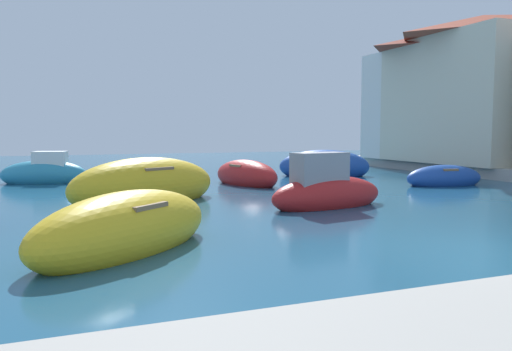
{
  "coord_description": "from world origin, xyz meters",
  "views": [
    {
      "loc": [
        -7.15,
        -6.15,
        2.11
      ],
      "look_at": [
        -1.33,
        8.76,
        0.68
      ],
      "focal_mm": 35.74,
      "sensor_mm": 36.0,
      "label": 1
    }
  ],
  "objects_px": {
    "moored_boat_2": "(145,186)",
    "moored_boat_1": "(324,167)",
    "waterfront_building_far": "(447,94)",
    "waterfront_building_annex": "(481,88)",
    "moored_boat_4": "(246,176)",
    "moored_boat_8": "(44,173)",
    "moored_boat_7": "(444,178)",
    "moored_boat_9": "(126,229)",
    "moored_boat_6": "(327,192)"
  },
  "relations": [
    {
      "from": "moored_boat_2",
      "to": "moored_boat_9",
      "type": "relative_size",
      "value": 1.26
    },
    {
      "from": "moored_boat_8",
      "to": "waterfront_building_far",
      "type": "xyz_separation_m",
      "value": [
        20.67,
        0.62,
        3.73
      ]
    },
    {
      "from": "moored_boat_4",
      "to": "moored_boat_8",
      "type": "bearing_deg",
      "value": 49.17
    },
    {
      "from": "waterfront_building_far",
      "to": "moored_boat_4",
      "type": "bearing_deg",
      "value": -162.88
    },
    {
      "from": "moored_boat_2",
      "to": "moored_boat_4",
      "type": "xyz_separation_m",
      "value": [
        4.43,
        3.45,
        -0.12
      ]
    },
    {
      "from": "moored_boat_6",
      "to": "moored_boat_7",
      "type": "height_order",
      "value": "moored_boat_6"
    },
    {
      "from": "moored_boat_7",
      "to": "moored_boat_9",
      "type": "height_order",
      "value": "moored_boat_9"
    },
    {
      "from": "moored_boat_9",
      "to": "moored_boat_8",
      "type": "bearing_deg",
      "value": 55.82
    },
    {
      "from": "waterfront_building_far",
      "to": "moored_boat_7",
      "type": "bearing_deg",
      "value": -131.68
    },
    {
      "from": "moored_boat_6",
      "to": "waterfront_building_far",
      "type": "xyz_separation_m",
      "value": [
        13.28,
        10.36,
        3.69
      ]
    },
    {
      "from": "moored_boat_2",
      "to": "moored_boat_4",
      "type": "relative_size",
      "value": 1.38
    },
    {
      "from": "moored_boat_2",
      "to": "moored_boat_6",
      "type": "xyz_separation_m",
      "value": [
        4.5,
        -2.8,
        -0.05
      ]
    },
    {
      "from": "moored_boat_2",
      "to": "moored_boat_7",
      "type": "distance_m",
      "value": 11.42
    },
    {
      "from": "moored_boat_8",
      "to": "waterfront_building_annex",
      "type": "height_order",
      "value": "waterfront_building_annex"
    },
    {
      "from": "moored_boat_7",
      "to": "moored_boat_9",
      "type": "relative_size",
      "value": 0.78
    },
    {
      "from": "moored_boat_8",
      "to": "moored_boat_2",
      "type": "bearing_deg",
      "value": 127.52
    },
    {
      "from": "moored_boat_6",
      "to": "waterfront_building_far",
      "type": "bearing_deg",
      "value": 27.49
    },
    {
      "from": "moored_boat_2",
      "to": "waterfront_building_far",
      "type": "distance_m",
      "value": 19.66
    },
    {
      "from": "moored_boat_1",
      "to": "moored_boat_9",
      "type": "relative_size",
      "value": 1.09
    },
    {
      "from": "moored_boat_2",
      "to": "moored_boat_9",
      "type": "distance_m",
      "value": 6.19
    },
    {
      "from": "moored_boat_2",
      "to": "moored_boat_1",
      "type": "bearing_deg",
      "value": 6.09
    },
    {
      "from": "moored_boat_6",
      "to": "moored_boat_8",
      "type": "height_order",
      "value": "moored_boat_6"
    },
    {
      "from": "moored_boat_7",
      "to": "waterfront_building_far",
      "type": "height_order",
      "value": "waterfront_building_far"
    },
    {
      "from": "moored_boat_7",
      "to": "moored_boat_1",
      "type": "bearing_deg",
      "value": 121.14
    },
    {
      "from": "moored_boat_6",
      "to": "moored_boat_2",
      "type": "bearing_deg",
      "value": 137.68
    },
    {
      "from": "moored_boat_9",
      "to": "moored_boat_4",
      "type": "bearing_deg",
      "value": 17.71
    },
    {
      "from": "moored_boat_2",
      "to": "waterfront_building_far",
      "type": "bearing_deg",
      "value": -2.8
    },
    {
      "from": "waterfront_building_far",
      "to": "moored_boat_1",
      "type": "bearing_deg",
      "value": -167.74
    },
    {
      "from": "moored_boat_4",
      "to": "moored_boat_7",
      "type": "height_order",
      "value": "moored_boat_4"
    },
    {
      "from": "moored_boat_1",
      "to": "waterfront_building_far",
      "type": "distance_m",
      "value": 9.6
    },
    {
      "from": "moored_boat_4",
      "to": "waterfront_building_far",
      "type": "distance_m",
      "value": 14.46
    },
    {
      "from": "moored_boat_9",
      "to": "moored_boat_1",
      "type": "bearing_deg",
      "value": 7.21
    },
    {
      "from": "moored_boat_1",
      "to": "moored_boat_4",
      "type": "height_order",
      "value": "moored_boat_1"
    },
    {
      "from": "moored_boat_2",
      "to": "moored_boat_4",
      "type": "bearing_deg",
      "value": 12.06
    },
    {
      "from": "moored_boat_2",
      "to": "waterfront_building_annex",
      "type": "height_order",
      "value": "waterfront_building_annex"
    },
    {
      "from": "moored_boat_7",
      "to": "moored_boat_8",
      "type": "distance_m",
      "value": 15.72
    },
    {
      "from": "moored_boat_6",
      "to": "waterfront_building_annex",
      "type": "bearing_deg",
      "value": 20.33
    },
    {
      "from": "moored_boat_2",
      "to": "moored_boat_8",
      "type": "relative_size",
      "value": 1.45
    },
    {
      "from": "moored_boat_8",
      "to": "waterfront_building_far",
      "type": "bearing_deg",
      "value": -163.41
    },
    {
      "from": "moored_boat_7",
      "to": "waterfront_building_far",
      "type": "relative_size",
      "value": 0.43
    },
    {
      "from": "moored_boat_8",
      "to": "moored_boat_1",
      "type": "bearing_deg",
      "value": -171.13
    },
    {
      "from": "moored_boat_1",
      "to": "waterfront_building_annex",
      "type": "xyz_separation_m",
      "value": [
        8.67,
        -0.56,
        3.81
      ]
    },
    {
      "from": "moored_boat_1",
      "to": "moored_boat_7",
      "type": "relative_size",
      "value": 1.39
    },
    {
      "from": "moored_boat_1",
      "to": "moored_boat_6",
      "type": "relative_size",
      "value": 1.18
    },
    {
      "from": "moored_boat_7",
      "to": "moored_boat_9",
      "type": "distance_m",
      "value": 14.25
    },
    {
      "from": "moored_boat_2",
      "to": "moored_boat_7",
      "type": "relative_size",
      "value": 1.6
    },
    {
      "from": "moored_boat_9",
      "to": "waterfront_building_annex",
      "type": "bearing_deg",
      "value": -10.85
    },
    {
      "from": "moored_boat_4",
      "to": "waterfront_building_annex",
      "type": "distance_m",
      "value": 14.0
    },
    {
      "from": "moored_boat_1",
      "to": "moored_boat_8",
      "type": "bearing_deg",
      "value": 18.54
    },
    {
      "from": "moored_boat_6",
      "to": "moored_boat_7",
      "type": "bearing_deg",
      "value": 14.41
    }
  ]
}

